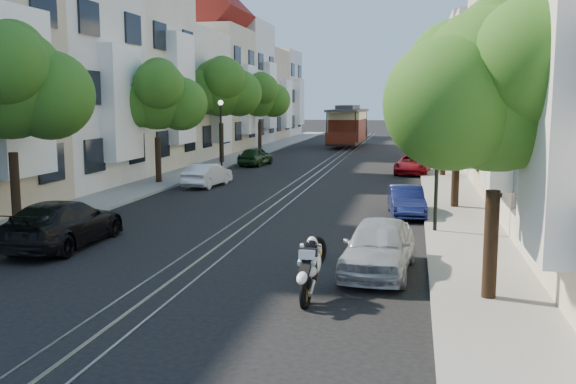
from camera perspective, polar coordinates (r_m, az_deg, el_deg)
The scene contains 27 objects.
ground at distance 45.20m, azimuth 3.99°, elevation 2.71°, with size 200.00×200.00×0.00m, color black.
sidewalk_east at distance 44.88m, azimuth 13.23°, elevation 2.56°, with size 2.50×80.00×0.12m, color gray.
sidewalk_west at distance 46.65m, azimuth -4.89°, elevation 2.94°, with size 2.50×80.00×0.12m, color gray.
rail_left at distance 45.27m, azimuth 3.30°, elevation 2.74°, with size 0.06×80.00×0.02m, color gray.
rail_slot at distance 45.20m, azimuth 3.99°, elevation 2.73°, with size 0.06×80.00×0.02m, color gray.
rail_right at distance 45.13m, azimuth 4.69°, elevation 2.71°, with size 0.06×80.00×0.02m, color gray.
lane_line at distance 45.20m, azimuth 3.99°, elevation 2.72°, with size 0.08×80.00×0.01m, color tan.
townhouses_east at distance 45.03m, azimuth 19.40°, elevation 8.86°, with size 7.75×72.00×12.00m.
townhouses_west at distance 47.87m, azimuth -10.38°, elevation 8.99°, with size 7.75×72.00×11.76m.
tree_e_a at distance 13.74m, azimuth 18.41°, elevation 8.42°, with size 4.72×3.87×6.27m.
tree_e_b at distance 25.69m, azimuth 15.08°, elevation 8.96°, with size 4.93×4.08×6.68m.
tree_e_c at distance 36.67m, azimuth 13.91°, elevation 8.45°, with size 4.84×3.99×6.52m.
tree_e_d at distance 47.67m, azimuth 13.30°, elevation 8.66°, with size 5.01×4.16×6.85m.
tree_w_a at distance 22.56m, azimuth -23.46°, elevation 8.73°, with size 4.93×4.08×6.68m.
tree_w_b at distance 33.16m, azimuth -11.54°, elevation 8.24°, with size 4.72×3.87×6.27m.
tree_w_c at distance 43.54m, azimuth -5.94°, elevation 9.17°, with size 5.13×4.28×7.09m.
tree_w_d at distance 54.15m, azimuth -2.49°, elevation 8.49°, with size 4.84×3.99×6.52m.
lamp_east at distance 20.72m, azimuth 13.15°, elevation 4.07°, with size 0.32×0.32×4.16m.
lamp_west at distance 40.46m, azimuth -5.98°, elevation 6.10°, with size 0.32×0.32×4.16m.
sportbike_rider at distance 13.78m, azimuth 1.99°, elevation -6.50°, with size 0.47×1.97×1.36m.
cable_car at distance 60.02m, azimuth 5.33°, elevation 6.01°, with size 3.20×9.21×3.50m.
parked_car_e_near at distance 15.99m, azimuth 8.07°, elevation -4.80°, with size 1.60×3.98×1.35m, color #9DA0A8.
parked_car_e_mid at distance 24.09m, azimuth 10.47°, elevation -0.80°, with size 1.17×3.36×1.11m, color #0C133D.
parked_car_e_far at distance 38.08m, azimuth 11.02°, elevation 2.41°, with size 1.84×3.98×1.11m, color maroon.
parked_car_w_near at distance 19.81m, azimuth -19.33°, elevation -2.65°, with size 1.93×4.74×1.37m, color black.
parked_car_w_mid at distance 32.10m, azimuth -7.17°, elevation 1.51°, with size 1.23×3.52×1.16m, color silver.
parked_car_w_far at distance 42.32m, azimuth -2.91°, elevation 3.19°, with size 1.44×3.58×1.22m, color black.
Camera 1 is at (5.56, -16.66, 4.22)m, focal length 40.00 mm.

